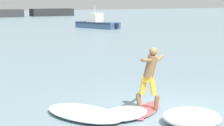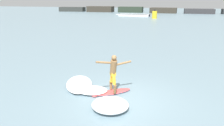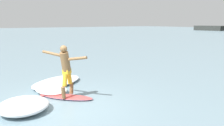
# 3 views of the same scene
# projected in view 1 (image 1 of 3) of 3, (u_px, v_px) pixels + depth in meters

# --- Properties ---
(ground_plane) EXTENTS (200.00, 200.00, 0.00)m
(ground_plane) POSITION_uv_depth(u_px,v_px,m) (173.00, 112.00, 10.45)
(ground_plane) COLOR gray
(surfboard) EXTENTS (1.73, 1.58, 0.22)m
(surfboard) POSITION_uv_depth(u_px,v_px,m) (147.00, 110.00, 10.55)
(surfboard) COLOR #DC4A49
(surfboard) RESTS_ON ground
(surfer) EXTENTS (1.36, 1.02, 1.73)m
(surfer) POSITION_uv_depth(u_px,v_px,m) (150.00, 73.00, 10.38)
(surfer) COLOR brown
(surfer) RESTS_ON surfboard
(small_boat_offshore) EXTENTS (3.65, 5.88, 2.56)m
(small_boat_offshore) POSITION_uv_depth(u_px,v_px,m) (96.00, 23.00, 41.38)
(small_boat_offshore) COLOR #334E71
(small_boat_offshore) RESTS_ON ground
(wave_foam_at_tail) EXTENTS (2.12, 2.70, 0.22)m
(wave_foam_at_tail) POSITION_uv_depth(u_px,v_px,m) (84.00, 113.00, 9.99)
(wave_foam_at_tail) COLOR white
(wave_foam_at_tail) RESTS_ON ground
(wave_foam_at_nose) EXTENTS (1.81, 1.78, 0.37)m
(wave_foam_at_nose) POSITION_uv_depth(u_px,v_px,m) (192.00, 117.00, 9.40)
(wave_foam_at_nose) COLOR white
(wave_foam_at_nose) RESTS_ON ground
(wave_foam_beside) EXTENTS (1.58, 1.28, 0.24)m
(wave_foam_beside) POSITION_uv_depth(u_px,v_px,m) (124.00, 113.00, 9.92)
(wave_foam_beside) COLOR white
(wave_foam_beside) RESTS_ON ground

